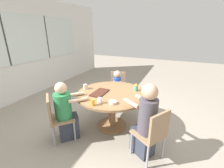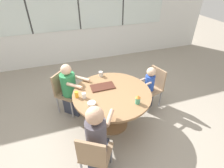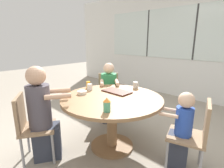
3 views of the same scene
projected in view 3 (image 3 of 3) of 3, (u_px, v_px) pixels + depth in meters
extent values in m
plane|color=gray|center=(112.00, 146.00, 2.52)|extent=(16.00, 16.00, 0.00)
cube|color=silver|center=(195.00, 43.00, 4.21)|extent=(8.40, 0.06, 2.80)
cube|color=silver|center=(195.00, 33.00, 4.12)|extent=(5.20, 0.02, 1.27)
cube|color=#333333|center=(148.00, 34.00, 4.98)|extent=(0.04, 0.01, 1.27)
cube|color=#333333|center=(195.00, 33.00, 4.11)|extent=(0.04, 0.01, 1.27)
cylinder|color=olive|center=(112.00, 98.00, 2.34)|extent=(1.35, 1.35, 0.04)
cylinder|color=olive|center=(112.00, 124.00, 2.43)|extent=(0.14, 0.14, 0.70)
cylinder|color=olive|center=(112.00, 145.00, 2.51)|extent=(0.60, 0.60, 0.03)
cube|color=#937556|center=(109.00, 97.00, 3.33)|extent=(0.57, 0.57, 0.03)
cube|color=#937556|center=(108.00, 83.00, 3.45)|extent=(0.28, 0.30, 0.42)
cylinder|color=#99999E|center=(118.00, 111.00, 3.23)|extent=(0.03, 0.03, 0.41)
cylinder|color=#99999E|center=(100.00, 111.00, 3.21)|extent=(0.03, 0.03, 0.41)
cylinder|color=#99999E|center=(117.00, 104.00, 3.56)|extent=(0.03, 0.03, 0.41)
cylinder|color=#99999E|center=(100.00, 105.00, 3.54)|extent=(0.03, 0.03, 0.41)
cube|color=#937556|center=(38.00, 128.00, 2.17)|extent=(0.55, 0.55, 0.03)
cube|color=#937556|center=(20.00, 113.00, 2.07)|extent=(0.34, 0.23, 0.42)
cylinder|color=#99999E|center=(55.00, 135.00, 2.43)|extent=(0.03, 0.03, 0.41)
cylinder|color=#99999E|center=(53.00, 149.00, 2.11)|extent=(0.03, 0.03, 0.41)
cylinder|color=#99999E|center=(28.00, 138.00, 2.34)|extent=(0.03, 0.03, 0.41)
cylinder|color=#99999E|center=(22.00, 154.00, 2.02)|extent=(0.03, 0.03, 0.41)
cube|color=#937556|center=(186.00, 136.00, 1.98)|extent=(0.49, 0.49, 0.03)
cube|color=#937556|center=(207.00, 122.00, 1.85)|extent=(0.14, 0.38, 0.42)
cylinder|color=#99999E|center=(167.00, 157.00, 1.97)|extent=(0.03, 0.03, 0.41)
cylinder|color=#99999E|center=(172.00, 142.00, 2.26)|extent=(0.03, 0.03, 0.41)
cylinder|color=#99999E|center=(200.00, 167.00, 1.82)|extent=(0.03, 0.03, 0.41)
cylinder|color=#99999E|center=(201.00, 149.00, 2.11)|extent=(0.03, 0.03, 0.41)
cube|color=#333847|center=(109.00, 109.00, 3.29)|extent=(0.42, 0.42, 0.44)
cylinder|color=#2D844C|center=(109.00, 86.00, 3.24)|extent=(0.28, 0.28, 0.45)
sphere|color=#DBB293|center=(109.00, 68.00, 3.16)|extent=(0.20, 0.20, 0.20)
cylinder|color=#DBB293|center=(117.00, 82.00, 2.98)|extent=(0.27, 0.26, 0.06)
cylinder|color=#DBB293|center=(102.00, 83.00, 2.97)|extent=(0.27, 0.26, 0.06)
cube|color=#333847|center=(48.00, 141.00, 2.25)|extent=(0.38, 0.41, 0.44)
cylinder|color=#4C4751|center=(39.00, 107.00, 2.11)|extent=(0.27, 0.27, 0.53)
sphere|color=tan|center=(36.00, 76.00, 2.02)|extent=(0.23, 0.23, 0.23)
cylinder|color=tan|center=(59.00, 91.00, 2.25)|extent=(0.21, 0.29, 0.06)
cylinder|color=tan|center=(58.00, 97.00, 2.02)|extent=(0.21, 0.29, 0.06)
cube|color=#333847|center=(177.00, 150.00, 2.07)|extent=(0.27, 0.23, 0.44)
cylinder|color=#284CB7|center=(184.00, 121.00, 1.96)|extent=(0.19, 0.19, 0.33)
sphere|color=#DBB293|center=(186.00, 100.00, 1.89)|extent=(0.18, 0.18, 0.18)
cylinder|color=#DBB293|center=(168.00, 115.00, 1.94)|extent=(0.21, 0.10, 0.04)
cylinder|color=#DBB293|center=(171.00, 110.00, 2.08)|extent=(0.21, 0.10, 0.04)
cube|color=#472319|center=(117.00, 91.00, 2.55)|extent=(0.42, 0.23, 0.02)
cylinder|color=beige|center=(136.00, 85.00, 2.75)|extent=(0.08, 0.08, 0.10)
torus|color=beige|center=(138.00, 85.00, 2.72)|extent=(0.01, 0.07, 0.07)
cylinder|color=#4CA57F|center=(107.00, 107.00, 1.85)|extent=(0.08, 0.08, 0.11)
cone|color=orange|center=(107.00, 100.00, 1.83)|extent=(0.08, 0.08, 0.04)
cylinder|color=gold|center=(88.00, 85.00, 2.76)|extent=(0.06, 0.06, 0.11)
cube|color=silver|center=(90.00, 87.00, 2.65)|extent=(0.06, 0.06, 0.10)
cylinder|color=silver|center=(82.00, 92.00, 2.46)|extent=(0.13, 0.13, 0.04)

